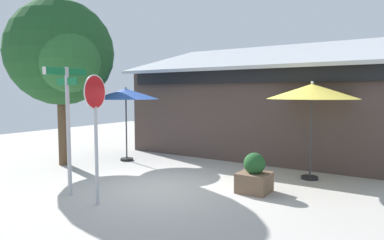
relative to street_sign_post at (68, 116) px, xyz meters
name	(u,v)px	position (x,y,z in m)	size (l,w,h in m)	color
ground_plane	(161,188)	(1.33, 1.71, -1.87)	(28.00, 28.00, 0.10)	#ADA8A0
cafe_building	(265,109)	(1.84, 7.69, -0.10)	(9.93, 5.25, 4.49)	#473833
street_sign_post	(68,116)	(0.00, 0.00, 0.00)	(0.93, 0.98, 2.93)	#A8AAB2
stop_sign	(96,116)	(1.05, -0.12, 0.05)	(0.17, 0.70, 2.72)	#A8AAB2
patio_umbrella_royal_blue_left	(126,94)	(-1.66, 3.61, 0.47)	(2.29, 2.29, 2.56)	black
patio_umbrella_mustard_center	(312,92)	(4.32, 4.43, 0.55)	(2.41, 2.41, 2.66)	black
shade_tree	(62,54)	(-2.77, 1.94, 1.75)	(3.53, 3.34, 5.30)	brown
sidewalk_planter	(254,176)	(3.50, 2.49, -1.42)	(0.72, 0.72, 0.94)	brown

